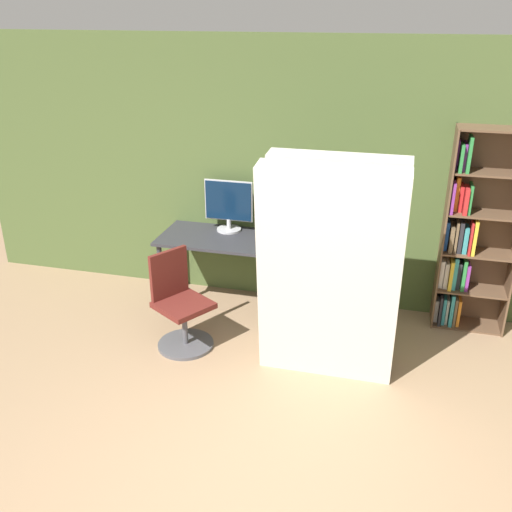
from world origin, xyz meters
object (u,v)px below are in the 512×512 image
(office_chair, at_px, (180,310))
(mattress_near, at_px, (329,278))
(monitor, at_px, (229,204))
(mattress_far, at_px, (334,262))
(bookshelf, at_px, (469,239))

(office_chair, relative_size, mattress_near, 0.48)
(monitor, xyz_separation_m, mattress_far, (1.21, -0.91, -0.12))
(office_chair, distance_m, mattress_far, 1.49)
(bookshelf, bearing_deg, mattress_near, -133.31)
(mattress_near, bearing_deg, mattress_far, 90.00)
(monitor, height_order, office_chair, monitor)
(monitor, bearing_deg, mattress_near, -45.22)
(bookshelf, bearing_deg, office_chair, -157.17)
(office_chair, xyz_separation_m, mattress_near, (1.37, -0.17, 0.58))
(office_chair, bearing_deg, mattress_far, 6.02)
(monitor, distance_m, mattress_near, 1.72)
(monitor, relative_size, bookshelf, 0.27)
(monitor, height_order, mattress_far, mattress_far)
(mattress_near, height_order, mattress_far, mattress_near)
(office_chair, distance_m, mattress_near, 1.49)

